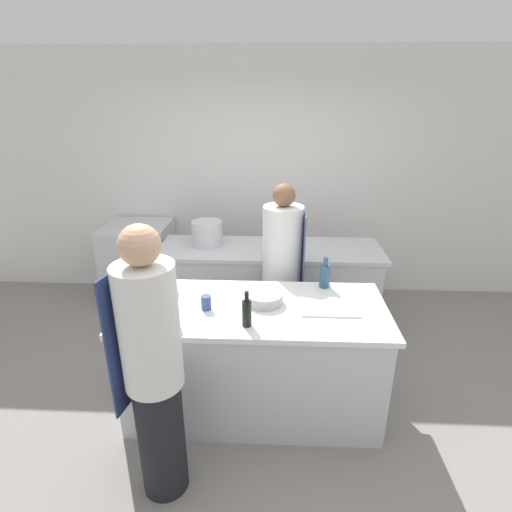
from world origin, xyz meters
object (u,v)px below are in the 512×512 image
cup (206,303)px  oven_range (140,263)px  chef_at_prep_near (154,371)px  bottle_wine (247,312)px  chef_at_stove (282,274)px  bottle_olive_oil (170,305)px  stockpot (207,233)px  bottle_vinegar (117,314)px  bottle_cooking_oil (325,275)px  bowl_mixing_large (163,289)px  bowl_prep_small (264,298)px

cup → oven_range: bearing=121.7°
chef_at_prep_near → bottle_wine: bearing=-33.8°
chef_at_stove → bottle_olive_oil: (-0.76, -0.95, 0.19)m
chef_at_prep_near → stockpot: (-0.01, 1.99, 0.14)m
oven_range → chef_at_prep_near: size_ratio=0.54×
bottle_vinegar → stockpot: bearing=78.6°
chef_at_prep_near → bottle_wine: size_ratio=6.96×
stockpot → cup: bearing=-81.3°
bottle_vinegar → cup: 0.60m
bottle_cooking_oil → chef_at_stove: bearing=129.7°
bottle_cooking_oil → stockpot: size_ratio=0.84×
bowl_mixing_large → stockpot: 1.10m
chef_at_stove → bottle_cooking_oil: chef_at_stove is taller
bottle_vinegar → cup: (0.52, 0.29, -0.06)m
chef_at_stove → bottle_olive_oil: bearing=-38.5°
cup → chef_at_prep_near: bearing=-105.3°
bottle_olive_oil → bottle_vinegar: (-0.31, -0.12, 0.00)m
chef_at_prep_near → bowl_prep_small: bearing=-25.0°
bottle_olive_oil → cup: bottle_olive_oil is taller
oven_range → cup: cup is taller
bottle_vinegar → bottle_cooking_oil: 1.56m
bottle_cooking_oil → cup: bearing=-155.7°
oven_range → bottle_vinegar: bearing=-74.5°
stockpot → bowl_prep_small: bearing=-63.0°
cup → stockpot: size_ratio=0.34×
chef_at_prep_near → bottle_olive_oil: 0.53m
bottle_olive_oil → bowl_prep_small: 0.68m
cup → bowl_mixing_large: bearing=148.8°
bottle_cooking_oil → stockpot: (-1.07, 0.91, 0.02)m
chef_at_prep_near → chef_at_stove: chef_at_prep_near is taller
chef_at_stove → bottle_wine: 1.03m
chef_at_stove → stockpot: size_ratio=5.32×
bottle_olive_oil → cup: 0.28m
bowl_prep_small → stockpot: size_ratio=0.88×
bottle_vinegar → stockpot: 1.63m
bottle_wine → chef_at_prep_near: bearing=-135.6°
bottle_wine → bowl_mixing_large: (-0.67, 0.43, -0.06)m
bottle_vinegar → oven_range: bearing=105.5°
bottle_vinegar → bowl_prep_small: bearing=23.4°
bottle_wine → bottle_cooking_oil: bottle_cooking_oil is taller
oven_range → stockpot: stockpot is taller
bowl_prep_small → bottle_vinegar: bearing=-156.6°
bottle_cooking_oil → bowl_prep_small: size_ratio=0.95×
bowl_mixing_large → chef_at_prep_near: bearing=-78.4°
bottle_vinegar → bottle_wine: bearing=5.9°
chef_at_stove → stockpot: (-0.75, 0.52, 0.20)m
bottle_olive_oil → stockpot: 1.47m
chef_at_prep_near → bowl_mixing_large: bearing=23.4°
bowl_prep_small → cup: bearing=-164.5°
chef_at_prep_near → bottle_wine: (0.49, 0.48, 0.11)m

